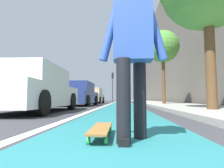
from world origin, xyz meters
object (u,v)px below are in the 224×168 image
skateboard (101,129)px  parked_car_far (93,96)px  parked_car_mid (79,94)px  traffic_light (113,82)px  street_tree_mid (163,47)px  skater_person (132,50)px  parked_car_near (34,90)px

skateboard → parked_car_far: bearing=10.0°
parked_car_mid → traffic_light: (14.16, -1.28, 2.14)m
skateboard → street_tree_mid: (10.23, -2.88, 3.80)m
skater_person → street_tree_mid: (10.38, -2.53, 2.95)m
skater_person → street_tree_mid: bearing=-13.7°
skater_person → parked_car_mid: bearing=16.7°
parked_car_near → parked_car_mid: parked_car_near is taller
skater_person → traffic_light: 24.03m
parked_car_near → street_tree_mid: (6.42, -5.57, 3.17)m
parked_car_near → parked_car_mid: (5.78, -0.10, -0.01)m
street_tree_mid → parked_car_far: bearing=45.1°
parked_car_mid → street_tree_mid: bearing=-83.3°
parked_car_mid → parked_car_far: bearing=1.9°
skateboard → street_tree_mid: 11.28m
parked_car_far → traffic_light: size_ratio=1.04×
traffic_light → street_tree_mid: bearing=-162.8°
parked_car_near → parked_car_far: (12.07, 0.11, -0.02)m
parked_car_mid → parked_car_far: parked_car_mid is taller
skateboard → traffic_light: 23.94m
skateboard → parked_car_far: size_ratio=0.20×
skater_person → parked_car_far: bearing=11.1°
parked_car_far → parked_car_near: bearing=-179.5°
skater_person → skateboard: bearing=66.7°
parked_car_mid → traffic_light: bearing=-5.2°
parked_car_far → parked_car_mid: bearing=-178.1°
parked_car_near → parked_car_far: bearing=0.5°
parked_car_mid → parked_car_far: size_ratio=1.00×
skater_person → traffic_light: traffic_light is taller
traffic_light → skateboard: bearing=-176.9°
skater_person → parked_car_mid: skater_person is taller
parked_car_mid → street_tree_mid: size_ratio=0.86×
parked_car_near → street_tree_mid: bearing=-40.9°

